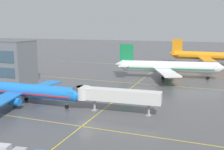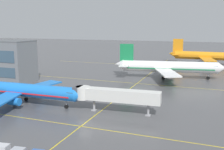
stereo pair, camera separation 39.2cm
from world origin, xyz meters
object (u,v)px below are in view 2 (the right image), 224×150
airliner_third_row (209,56)px  airliner_second_row (168,67)px  baggage_cart_row_middle (2,150)px  jet_bridge (110,95)px  airliner_front_gate (24,90)px

airliner_third_row → airliner_second_row: bearing=-107.8°
airliner_second_row → airliner_third_row: bearing=72.2°
airliner_second_row → baggage_cart_row_middle: bearing=-101.3°
baggage_cart_row_middle → jet_bridge: size_ratio=0.14×
airliner_front_gate → jet_bridge: (22.73, 1.60, 0.50)m
airliner_third_row → jet_bridge: 90.77m
airliner_third_row → baggage_cart_row_middle: airliner_third_row is taller
jet_bridge → baggage_cart_row_middle: bearing=-107.1°
baggage_cart_row_middle → airliner_second_row: bearing=78.7°
airliner_front_gate → baggage_cart_row_middle: bearing=-57.6°
airliner_front_gate → airliner_third_row: (42.99, 90.08, 0.82)m
airliner_front_gate → baggage_cart_row_middle: size_ratio=11.78×
jet_bridge → airliner_front_gate: bearing=-176.0°
baggage_cart_row_middle → airliner_front_gate: bearing=122.4°
airliner_front_gate → airliner_third_row: 99.82m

